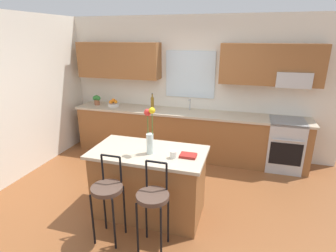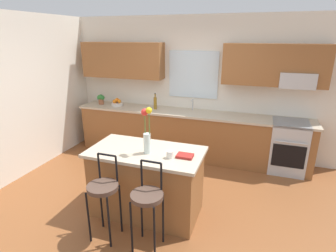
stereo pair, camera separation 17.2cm
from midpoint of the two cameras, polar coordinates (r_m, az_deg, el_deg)
name	(u,v)px [view 1 (the left image)]	position (r m, az deg, el deg)	size (l,w,h in m)	color
ground_plane	(159,202)	(4.12, -3.13, -15.75)	(14.00, 14.00, 0.00)	brown
wall_left	(19,97)	(5.20, -29.94, 5.34)	(0.12, 4.60, 2.70)	silver
back_wall_assembly	(192,79)	(5.37, 4.13, 9.84)	(5.60, 0.50, 2.70)	silver
counter_run	(186,134)	(5.37, 2.84, -1.67)	(4.56, 0.64, 0.92)	brown
sink_faucet	(190,103)	(5.32, 3.72, 4.84)	(0.02, 0.13, 0.23)	#B7BABC
oven_range	(284,145)	(5.26, 22.57, -3.66)	(0.60, 0.64, 0.92)	#B7BABC
kitchen_island	(149,182)	(3.69, -5.39, -11.78)	(1.48, 0.80, 0.92)	brown
bar_stool_near	(108,192)	(3.25, -14.24, -13.44)	(0.36, 0.36, 1.04)	black
bar_stool_middle	(153,200)	(3.03, -4.89, -15.39)	(0.36, 0.36, 1.04)	black
flower_vase	(150,133)	(3.31, -5.38, -1.43)	(0.15, 0.10, 0.60)	silver
mug_ceramic	(173,154)	(3.26, -0.41, -6.07)	(0.08, 0.08, 0.09)	silver
cookbook	(188,156)	(3.31, 2.81, -6.29)	(0.20, 0.15, 0.03)	maroon
fruit_bowl_oranges	(113,104)	(5.77, -12.33, 4.68)	(0.24, 0.24, 0.16)	silver
bottle_olive_oil	(152,103)	(5.39, -4.25, 4.89)	(0.06, 0.06, 0.32)	olive
potted_plant_small	(97,99)	(5.94, -15.70, 5.47)	(0.18, 0.12, 0.21)	#9E5B3D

